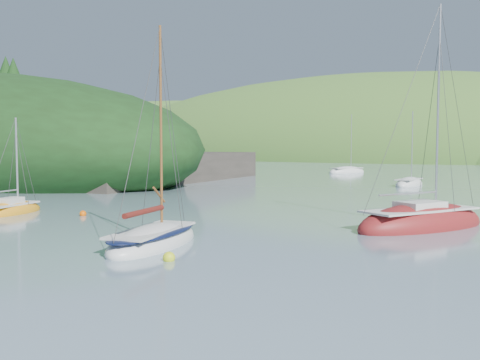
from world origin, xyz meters
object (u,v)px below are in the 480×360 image
Objects in this scene: daysailer_white at (154,240)px; distant_sloop_a at (409,184)px; sloop_red at (422,224)px; sailboat_yellow at (12,211)px; distant_sloop_c at (347,172)px.

daysailer_white is 1.17× the size of distant_sloop_a.
sailboat_yellow is at bearing -134.20° from sloop_red.
distant_sloop_c reaches higher than sailboat_yellow.
daysailer_white is 42.29m from distant_sloop_a.
distant_sloop_a is at bearing -29.77° from distant_sloop_c.
sloop_red is 58.12m from distant_sloop_c.
daysailer_white is at bearing -87.57° from distant_sloop_a.
sailboat_yellow is at bearing 153.00° from daysailer_white.
sloop_red reaches higher than daysailer_white.
sailboat_yellow is 0.77× the size of distant_sloop_a.
daysailer_white is 15.93m from sailboat_yellow.
daysailer_white is 1.53× the size of sailboat_yellow.
sloop_red is 1.45× the size of distant_sloop_a.
sloop_red is at bearing -40.43° from distant_sloop_c.
sloop_red is 1.26× the size of distant_sloop_c.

